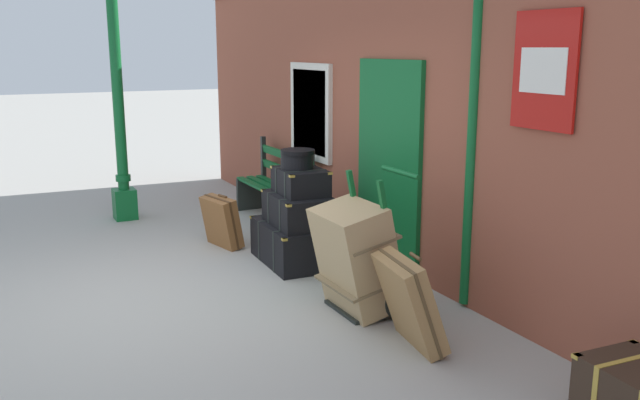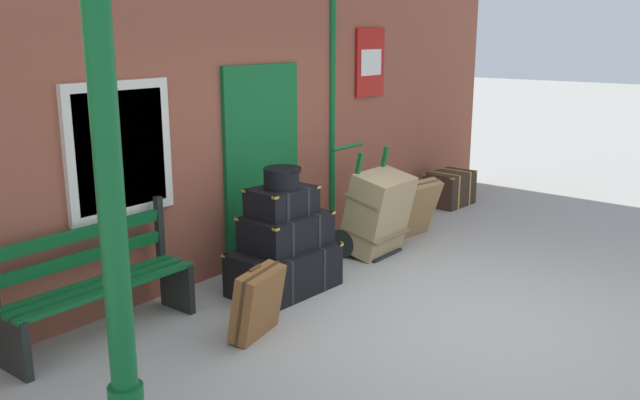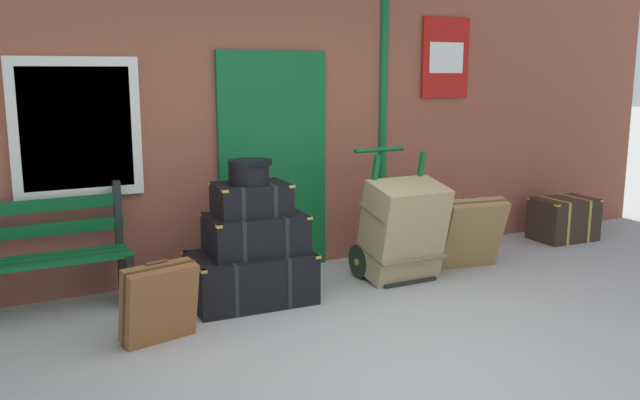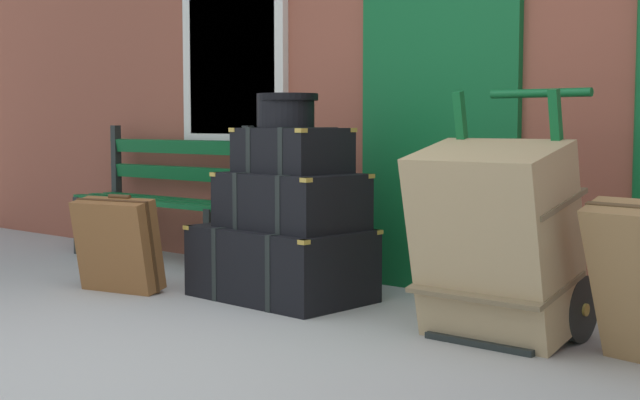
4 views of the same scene
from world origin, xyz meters
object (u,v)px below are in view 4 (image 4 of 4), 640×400
object	(u,v)px
steamer_trunk_top	(292,150)
suitcase_charcoal	(118,245)
platform_bench	(163,201)
steamer_trunk_base	(281,263)
large_brown_trunk	(495,241)
steamer_trunk_middle	(291,201)
round_hatbox	(286,108)
porters_trolley	(512,280)

from	to	relation	value
steamer_trunk_top	suitcase_charcoal	bearing A→B (deg)	-149.67
platform_bench	steamer_trunk_base	size ratio (longest dim) A/B	1.54
suitcase_charcoal	large_brown_trunk	bearing A→B (deg)	9.53
steamer_trunk_middle	large_brown_trunk	distance (m)	1.41
steamer_trunk_middle	round_hatbox	size ratio (longest dim) A/B	2.34
steamer_trunk_middle	suitcase_charcoal	xyz separation A→B (m)	(-0.96, -0.52, -0.29)
suitcase_charcoal	steamer_trunk_middle	bearing A→B (deg)	28.30
platform_bench	round_hatbox	world-z (taller)	round_hatbox
steamer_trunk_middle	large_brown_trunk	world-z (taller)	large_brown_trunk
steamer_trunk_middle	platform_bench	bearing A→B (deg)	164.30
porters_trolley	platform_bench	bearing A→B (deg)	172.12
round_hatbox	large_brown_trunk	distance (m)	1.59
steamer_trunk_middle	steamer_trunk_top	distance (m)	0.29
round_hatbox	porters_trolley	distance (m)	1.68
round_hatbox	steamer_trunk_middle	bearing A→B (deg)	-10.95
steamer_trunk_middle	round_hatbox	world-z (taller)	round_hatbox
porters_trolley	suitcase_charcoal	distance (m)	2.43
porters_trolley	large_brown_trunk	size ratio (longest dim) A/B	1.25
steamer_trunk_middle	porters_trolley	xyz separation A→B (m)	(1.40, 0.06, -0.31)
round_hatbox	large_brown_trunk	bearing A→B (deg)	-5.04
platform_bench	large_brown_trunk	xyz separation A→B (m)	(3.16, -0.61, 0.03)
steamer_trunk_middle	steamer_trunk_top	xyz separation A→B (m)	(-0.02, 0.03, 0.29)
platform_bench	round_hatbox	xyz separation A→B (m)	(1.71, -0.48, 0.67)
steamer_trunk_base	large_brown_trunk	world-z (taller)	large_brown_trunk
steamer_trunk_top	large_brown_trunk	bearing A→B (deg)	-6.11
platform_bench	steamer_trunk_top	bearing A→B (deg)	-14.84
steamer_trunk_top	porters_trolley	size ratio (longest dim) A/B	0.53
round_hatbox	porters_trolley	xyz separation A→B (m)	(1.45, 0.05, -0.84)
steamer_trunk_middle	suitcase_charcoal	distance (m)	1.13
steamer_trunk_middle	round_hatbox	distance (m)	0.53
platform_bench	large_brown_trunk	world-z (taller)	platform_bench
steamer_trunk_top	large_brown_trunk	distance (m)	1.48
large_brown_trunk	round_hatbox	bearing A→B (deg)	174.96
porters_trolley	large_brown_trunk	xyz separation A→B (m)	(0.00, -0.17, 0.21)
suitcase_charcoal	steamer_trunk_top	bearing A→B (deg)	30.33
platform_bench	steamer_trunk_base	world-z (taller)	platform_bench
porters_trolley	steamer_trunk_base	bearing A→B (deg)	-177.03
steamer_trunk_middle	large_brown_trunk	bearing A→B (deg)	-4.85
porters_trolley	suitcase_charcoal	bearing A→B (deg)	-166.41
steamer_trunk_middle	porters_trolley	size ratio (longest dim) A/B	0.71
steamer_trunk_base	porters_trolley	world-z (taller)	porters_trolley
round_hatbox	suitcase_charcoal	distance (m)	1.34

